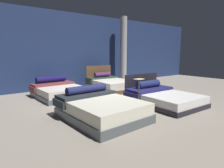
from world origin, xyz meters
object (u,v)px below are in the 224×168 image
bed_2 (59,91)px  price_sign (139,99)px  bed_3 (110,84)px  bed_1 (162,97)px  support_pillar (123,51)px  bed_0 (101,108)px

bed_2 → price_sign: bearing=-71.9°
bed_2 → bed_3: size_ratio=0.94×
bed_1 → support_pillar: bearing=68.0°
bed_1 → bed_3: (0.07, 2.96, 0.03)m
bed_1 → bed_3: bed_3 is taller
bed_0 → bed_3: size_ratio=1.03×
support_pillar → bed_1: bearing=-113.4°
support_pillar → bed_0: bearing=-136.0°
bed_1 → bed_2: bed_1 is taller
bed_3 → price_sign: 3.30m
bed_2 → support_pillar: (4.03, 0.99, 1.52)m
bed_1 → support_pillar: support_pillar is taller
price_sign → support_pillar: 5.17m
bed_3 → price_sign: bearing=-109.8°
price_sign → support_pillar: bearing=54.8°
bed_0 → bed_1: size_ratio=0.98×
bed_2 → bed_3: (2.38, -0.02, 0.02)m
bed_0 → bed_3: (2.44, 2.94, -0.01)m
bed_3 → support_pillar: size_ratio=0.60×
bed_1 → price_sign: price_sign is taller
price_sign → bed_1: bearing=5.2°
bed_2 → bed_0: bearing=-93.5°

